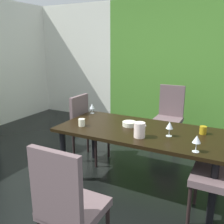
{
  "coord_description": "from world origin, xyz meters",
  "views": [
    {
      "loc": [
        1.72,
        -2.33,
        1.7
      ],
      "look_at": [
        0.29,
        0.43,
        0.85
      ],
      "focal_mm": 40.0,
      "sensor_mm": 36.0,
      "label": 1
    }
  ],
  "objects_px": {
    "cup_corner": "(203,130)",
    "cup_front": "(82,122)",
    "wine_glass_rear": "(197,140)",
    "pitcher_east": "(140,130)",
    "chair_left_far": "(87,124)",
    "chair_head_near": "(67,203)",
    "chair_head_far": "(169,114)",
    "dining_table": "(140,135)",
    "wine_glass_left": "(170,126)",
    "wine_glass_near_window": "(92,107)",
    "serving_bowl_center": "(129,124)"
  },
  "relations": [
    {
      "from": "wine_glass_left",
      "to": "cup_corner",
      "type": "xyz_separation_m",
      "value": [
        0.32,
        0.24,
        -0.08
      ]
    },
    {
      "from": "dining_table",
      "to": "chair_head_near",
      "type": "distance_m",
      "value": 1.39
    },
    {
      "from": "chair_head_near",
      "to": "serving_bowl_center",
      "type": "relative_size",
      "value": 5.92
    },
    {
      "from": "chair_head_far",
      "to": "pitcher_east",
      "type": "xyz_separation_m",
      "value": [
        0.09,
        -1.63,
        0.23
      ]
    },
    {
      "from": "chair_head_far",
      "to": "pitcher_east",
      "type": "bearing_deg",
      "value": 93.2
    },
    {
      "from": "cup_corner",
      "to": "chair_left_far",
      "type": "bearing_deg",
      "value": 175.45
    },
    {
      "from": "dining_table",
      "to": "wine_glass_near_window",
      "type": "xyz_separation_m",
      "value": [
        -0.89,
        0.35,
        0.17
      ]
    },
    {
      "from": "chair_left_far",
      "to": "wine_glass_left",
      "type": "bearing_deg",
      "value": 74.25
    },
    {
      "from": "chair_head_far",
      "to": "wine_glass_rear",
      "type": "bearing_deg",
      "value": 111.91
    },
    {
      "from": "chair_head_far",
      "to": "wine_glass_rear",
      "type": "xyz_separation_m",
      "value": [
        0.7,
        -1.75,
        0.27
      ]
    },
    {
      "from": "dining_table",
      "to": "chair_head_far",
      "type": "xyz_separation_m",
      "value": [
        -0.01,
        1.39,
        -0.08
      ]
    },
    {
      "from": "dining_table",
      "to": "pitcher_east",
      "type": "height_order",
      "value": "pitcher_east"
    },
    {
      "from": "chair_head_far",
      "to": "serving_bowl_center",
      "type": "distance_m",
      "value": 1.35
    },
    {
      "from": "chair_head_near",
      "to": "cup_corner",
      "type": "xyz_separation_m",
      "value": [
        0.72,
        1.57,
        0.2
      ]
    },
    {
      "from": "dining_table",
      "to": "cup_corner",
      "type": "distance_m",
      "value": 0.72
    },
    {
      "from": "serving_bowl_center",
      "to": "wine_glass_left",
      "type": "bearing_deg",
      "value": -13.6
    },
    {
      "from": "chair_head_near",
      "to": "wine_glass_left",
      "type": "height_order",
      "value": "chair_head_near"
    },
    {
      "from": "serving_bowl_center",
      "to": "pitcher_east",
      "type": "height_order",
      "value": "pitcher_east"
    },
    {
      "from": "wine_glass_left",
      "to": "wine_glass_rear",
      "type": "bearing_deg",
      "value": -41.47
    },
    {
      "from": "wine_glass_near_window",
      "to": "cup_corner",
      "type": "xyz_separation_m",
      "value": [
        1.58,
        -0.17,
        -0.05
      ]
    },
    {
      "from": "chair_left_far",
      "to": "wine_glass_near_window",
      "type": "bearing_deg",
      "value": 118.28
    },
    {
      "from": "wine_glass_left",
      "to": "wine_glass_near_window",
      "type": "bearing_deg",
      "value": 161.61
    },
    {
      "from": "dining_table",
      "to": "chair_left_far",
      "type": "relative_size",
      "value": 2.03
    },
    {
      "from": "chair_head_near",
      "to": "cup_front",
      "type": "height_order",
      "value": "chair_head_near"
    },
    {
      "from": "cup_corner",
      "to": "cup_front",
      "type": "xyz_separation_m",
      "value": [
        -1.38,
        -0.39,
        0.0
      ]
    },
    {
      "from": "wine_glass_rear",
      "to": "serving_bowl_center",
      "type": "distance_m",
      "value": 0.97
    },
    {
      "from": "dining_table",
      "to": "chair_head_near",
      "type": "bearing_deg",
      "value": -91.56
    },
    {
      "from": "dining_table",
      "to": "wine_glass_left",
      "type": "height_order",
      "value": "wine_glass_left"
    },
    {
      "from": "wine_glass_left",
      "to": "cup_front",
      "type": "xyz_separation_m",
      "value": [
        -1.06,
        -0.15,
        -0.08
      ]
    },
    {
      "from": "cup_corner",
      "to": "cup_front",
      "type": "height_order",
      "value": "cup_front"
    },
    {
      "from": "serving_bowl_center",
      "to": "pitcher_east",
      "type": "xyz_separation_m",
      "value": [
        0.25,
        -0.31,
        0.06
      ]
    },
    {
      "from": "wine_glass_near_window",
      "to": "cup_front",
      "type": "bearing_deg",
      "value": -70.69
    },
    {
      "from": "chair_left_far",
      "to": "chair_head_near",
      "type": "bearing_deg",
      "value": 28.74
    },
    {
      "from": "dining_table",
      "to": "chair_head_near",
      "type": "relative_size",
      "value": 1.91
    },
    {
      "from": "wine_glass_near_window",
      "to": "cup_corner",
      "type": "relative_size",
      "value": 1.54
    },
    {
      "from": "chair_head_far",
      "to": "pitcher_east",
      "type": "height_order",
      "value": "chair_head_far"
    },
    {
      "from": "chair_head_near",
      "to": "wine_glass_near_window",
      "type": "height_order",
      "value": "chair_head_near"
    },
    {
      "from": "chair_head_far",
      "to": "pitcher_east",
      "type": "relative_size",
      "value": 6.12
    },
    {
      "from": "chair_left_far",
      "to": "cup_corner",
      "type": "height_order",
      "value": "chair_left_far"
    },
    {
      "from": "wine_glass_rear",
      "to": "pitcher_east",
      "type": "distance_m",
      "value": 0.62
    },
    {
      "from": "chair_left_far",
      "to": "chair_head_near",
      "type": "xyz_separation_m",
      "value": [
        0.93,
        -1.7,
        0.02
      ]
    },
    {
      "from": "chair_head_far",
      "to": "wine_glass_left",
      "type": "height_order",
      "value": "chair_head_far"
    },
    {
      "from": "serving_bowl_center",
      "to": "cup_front",
      "type": "distance_m",
      "value": 0.59
    },
    {
      "from": "chair_left_far",
      "to": "wine_glass_left",
      "type": "distance_m",
      "value": 1.41
    },
    {
      "from": "pitcher_east",
      "to": "chair_head_near",
      "type": "bearing_deg",
      "value": -95.96
    },
    {
      "from": "chair_left_far",
      "to": "chair_head_far",
      "type": "height_order",
      "value": "chair_head_far"
    },
    {
      "from": "chair_left_far",
      "to": "dining_table",
      "type": "bearing_deg",
      "value": 72.28
    },
    {
      "from": "wine_glass_near_window",
      "to": "serving_bowl_center",
      "type": "bearing_deg",
      "value": -21.77
    },
    {
      "from": "cup_front",
      "to": "wine_glass_rear",
      "type": "bearing_deg",
      "value": -6.06
    },
    {
      "from": "wine_glass_left",
      "to": "wine_glass_rear",
      "type": "height_order",
      "value": "wine_glass_left"
    }
  ]
}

